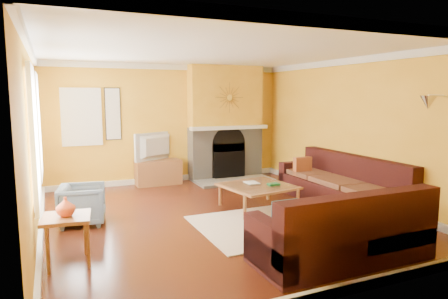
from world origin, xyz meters
name	(u,v)px	position (x,y,z in m)	size (l,w,h in m)	color
floor	(219,216)	(0.00, 0.00, -0.01)	(5.50, 6.00, 0.02)	#582412
ceiling	(219,50)	(0.00, 0.00, 2.71)	(5.50, 6.00, 0.02)	white
wall_back	(169,124)	(0.00, 3.01, 1.35)	(5.50, 0.02, 2.70)	gold
wall_front	(343,164)	(0.00, -3.01, 1.35)	(5.50, 0.02, 2.70)	gold
wall_left	(32,144)	(-2.76, 0.00, 1.35)	(0.02, 6.00, 2.70)	gold
wall_right	(352,130)	(2.76, 0.00, 1.35)	(0.02, 6.00, 2.70)	gold
baseboard	(219,212)	(0.00, 0.00, 0.06)	(5.50, 6.00, 0.12)	white
crown_molding	(219,55)	(0.00, 0.00, 2.64)	(5.50, 6.00, 0.12)	white
window_left_near	(37,126)	(-2.72, 1.30, 1.50)	(0.06, 1.22, 1.72)	white
window_left_far	(33,137)	(-2.72, -0.60, 1.50)	(0.06, 1.22, 1.72)	white
window_back	(82,117)	(-1.90, 2.96, 1.55)	(0.82, 0.06, 1.22)	white
wall_art	(113,114)	(-1.25, 2.97, 1.60)	(0.34, 0.04, 1.14)	white
fireplace	(225,123)	(1.35, 2.80, 1.35)	(1.80, 0.40, 2.70)	gray
mantel	(230,128)	(1.35, 2.56, 1.25)	(1.92, 0.22, 0.08)	white
hearth	(235,181)	(1.35, 2.25, 0.03)	(1.80, 0.70, 0.06)	gray
sunburst	(229,98)	(1.35, 2.57, 1.95)	(0.70, 0.04, 0.70)	olive
rug	(275,223)	(0.63, -0.75, 0.01)	(2.40, 1.80, 0.02)	beige
sectional_sofa	(304,193)	(1.15, -0.77, 0.45)	(3.19, 3.86, 0.90)	#341110
coffee_table	(258,197)	(0.77, 0.09, 0.22)	(1.12, 1.12, 0.44)	white
media_console	(158,172)	(-0.33, 2.76, 0.28)	(1.01, 0.45, 0.55)	#945E35
tv	(158,146)	(-0.33, 2.76, 0.86)	(1.08, 0.14, 0.62)	black
subwoofer	(169,177)	(-0.09, 2.74, 0.14)	(0.28, 0.28, 0.28)	white
armchair	(82,205)	(-2.12, 0.46, 0.31)	(0.67, 0.69, 0.63)	slate
side_table	(67,240)	(-2.40, -1.06, 0.30)	(0.54, 0.54, 0.59)	#945E35
vase	(66,207)	(-2.40, -1.06, 0.71)	(0.22, 0.22, 0.23)	#E05328
book	(246,183)	(0.61, 0.21, 0.46)	(0.21, 0.29, 0.03)	white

